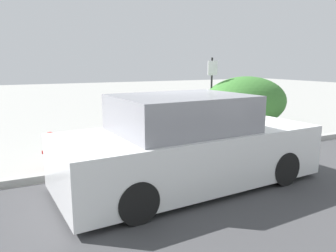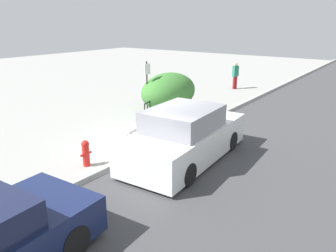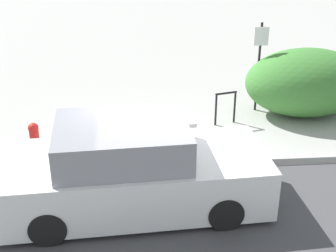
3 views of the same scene
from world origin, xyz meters
name	(u,v)px [view 1 (image 1 of 3)]	position (x,y,z in m)	size (l,w,h in m)	color
ground_plane	(180,161)	(0.00, 0.00, 0.00)	(60.00, 60.00, 0.00)	#9E9E99
curb	(180,158)	(0.00, 0.00, 0.07)	(60.00, 0.20, 0.13)	#A8A8A3
bench	(162,132)	(0.05, 1.02, 0.44)	(1.68, 0.59, 0.50)	#99999E
bike_rack	(199,119)	(1.72, 1.99, 0.50)	(0.55, 0.19, 0.83)	black
sign_post	(212,86)	(2.68, 2.77, 1.38)	(0.36, 0.08, 2.30)	black
fire_hydrant	(51,149)	(-2.60, 0.68, 0.41)	(0.36, 0.22, 0.77)	red
shrub_hedge	(246,102)	(3.84, 2.46, 0.85)	(3.08, 2.08, 1.70)	#3D7A33
parked_car_near	(188,146)	(-0.56, -1.33, 0.71)	(4.68, 2.15, 1.60)	black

